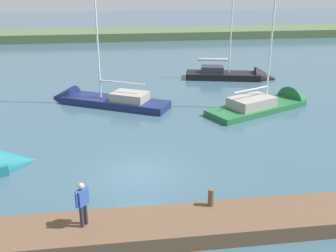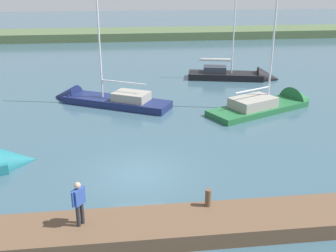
{
  "view_description": "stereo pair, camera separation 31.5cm",
  "coord_description": "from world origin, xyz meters",
  "px_view_note": "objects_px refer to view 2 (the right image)",
  "views": [
    {
      "loc": [
        0.96,
        16.84,
        8.85
      ],
      "look_at": [
        -1.83,
        -3.49,
        1.07
      ],
      "focal_mm": 41.97,
      "sensor_mm": 36.0,
      "label": 1
    },
    {
      "loc": [
        0.65,
        16.88,
        8.85
      ],
      "look_at": [
        -1.83,
        -3.49,
        1.07
      ],
      "focal_mm": 41.97,
      "sensor_mm": 36.0,
      "label": 2
    }
  ],
  "objects_px": {
    "mooring_post_near": "(208,198)",
    "person_on_dock": "(79,201)",
    "sailboat_mid_channel": "(276,105)",
    "sailboat_outer_mooring": "(240,77)",
    "sailboat_far_right": "(100,101)"
  },
  "relations": [
    {
      "from": "sailboat_far_right",
      "to": "sailboat_mid_channel",
      "type": "height_order",
      "value": "sailboat_far_right"
    },
    {
      "from": "sailboat_mid_channel",
      "to": "sailboat_outer_mooring",
      "type": "xyz_separation_m",
      "value": [
        0.18,
        -8.42,
        0.07
      ]
    },
    {
      "from": "mooring_post_near",
      "to": "person_on_dock",
      "type": "relative_size",
      "value": 0.41
    },
    {
      "from": "mooring_post_near",
      "to": "person_on_dock",
      "type": "height_order",
      "value": "person_on_dock"
    },
    {
      "from": "mooring_post_near",
      "to": "sailboat_mid_channel",
      "type": "bearing_deg",
      "value": -120.93
    },
    {
      "from": "mooring_post_near",
      "to": "sailboat_outer_mooring",
      "type": "distance_m",
      "value": 23.17
    },
    {
      "from": "sailboat_far_right",
      "to": "sailboat_outer_mooring",
      "type": "relative_size",
      "value": 1.17
    },
    {
      "from": "sailboat_outer_mooring",
      "to": "person_on_dock",
      "type": "xyz_separation_m",
      "value": [
        12.58,
        22.45,
        1.41
      ]
    },
    {
      "from": "sailboat_far_right",
      "to": "person_on_dock",
      "type": "height_order",
      "value": "sailboat_far_right"
    },
    {
      "from": "sailboat_far_right",
      "to": "person_on_dock",
      "type": "xyz_separation_m",
      "value": [
        -0.0,
        16.44,
        1.39
      ]
    },
    {
      "from": "mooring_post_near",
      "to": "sailboat_mid_channel",
      "type": "distance_m",
      "value": 15.6
    },
    {
      "from": "mooring_post_near",
      "to": "sailboat_far_right",
      "type": "xyz_separation_m",
      "value": [
        4.75,
        -15.78,
        -0.77
      ]
    },
    {
      "from": "sailboat_mid_channel",
      "to": "sailboat_far_right",
      "type": "bearing_deg",
      "value": 143.65
    },
    {
      "from": "sailboat_mid_channel",
      "to": "sailboat_outer_mooring",
      "type": "height_order",
      "value": "sailboat_mid_channel"
    },
    {
      "from": "mooring_post_near",
      "to": "sailboat_mid_channel",
      "type": "relative_size",
      "value": 0.07
    }
  ]
}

